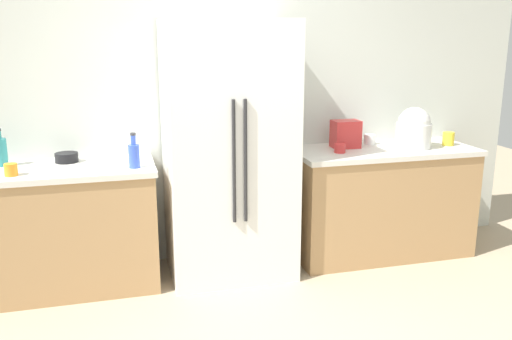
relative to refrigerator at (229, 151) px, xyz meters
The scene contains 13 objects.
kitchen_back_panel 0.70m from the refrigerator, 98.72° to the left, with size 5.34×0.10×3.02m, color silver.
counter_left 1.23m from the refrigerator, behind, with size 1.17×0.64×0.89m.
counter_right 1.37m from the refrigerator, ahead, with size 1.47×0.64×0.89m.
refrigerator is the anchor object (origin of this frame).
toaster 1.00m from the refrigerator, ahead, with size 0.22×0.15×0.22m, color red.
rice_cooker 1.51m from the refrigerator, ahead, with size 0.28×0.28×0.33m.
bottle_a 0.70m from the refrigerator, behind, with size 0.08×0.08×0.24m.
bottle_b 1.58m from the refrigerator, behind, with size 0.08×0.08×0.26m.
cup_a 0.87m from the refrigerator, ahead, with size 0.09×0.09×0.07m, color red.
cup_b 1.84m from the refrigerator, ahead, with size 0.09×0.09×0.11m, color yellow.
cup_c 1.25m from the refrigerator, ahead, with size 0.09×0.09×0.08m, color white.
cup_d 1.47m from the refrigerator, behind, with size 0.08×0.08×0.08m, color orange.
bowl_a 1.16m from the refrigerator, behind, with size 0.16×0.16×0.07m, color black.
Camera 1 is at (-0.77, -2.55, 1.79)m, focal length 38.58 mm.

